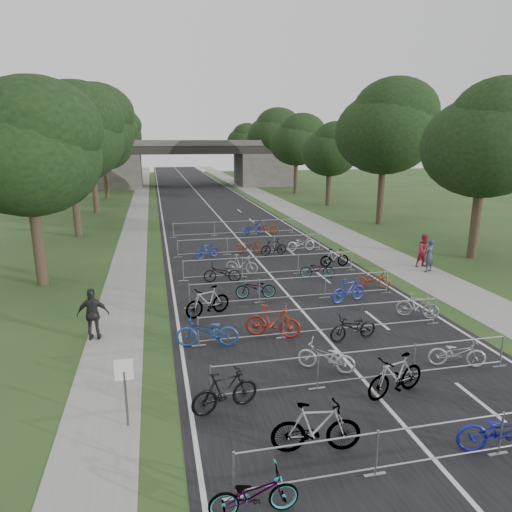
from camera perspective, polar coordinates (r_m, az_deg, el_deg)
The scene contains 56 objects.
ground at distance 11.86m, azimuth 21.82°, elevation -23.04°, with size 200.00×200.00×0.00m, color #28481F.
road at distance 58.30m, azimuth -6.83°, elevation 7.27°, with size 11.00×140.00×0.01m, color black.
sidewalk_right at distance 59.63m, azimuth 0.90°, elevation 7.52°, with size 3.00×140.00×0.01m, color gray.
sidewalk_left at distance 58.02m, azimuth -14.27°, elevation 6.90°, with size 2.00×140.00×0.01m, color gray.
lane_markings at distance 58.30m, azimuth -6.83°, elevation 7.26°, with size 0.12×140.00×0.00m, color silver.
overpass_bridge at distance 72.90m, azimuth -8.17°, elevation 11.39°, with size 31.00×8.00×7.05m.
park_sign at distance 12.06m, azimuth -16.10°, elevation -14.68°, with size 0.45×0.06×1.83m.
tree_left_0 at distance 24.15m, azimuth -26.47°, elevation 11.61°, with size 6.72×6.72×10.25m.
tree_right_0 at distance 30.20m, azimuth 26.96°, elevation 12.63°, with size 7.17×7.17×10.93m.
tree_left_1 at distance 35.94m, azimuth -22.16°, elevation 13.74°, with size 7.56×7.56×11.53m.
tree_right_1 at distance 40.26m, azimuth 16.03°, elevation 15.01°, with size 8.18×8.18×12.47m.
tree_left_2 at distance 47.84m, azimuth -19.96°, elevation 14.78°, with size 8.40×8.40×12.81m.
tree_right_2 at distance 51.16m, azimuth 9.36°, elevation 12.90°, with size 6.16×6.16×9.39m.
tree_left_3 at distance 59.76m, azimuth -18.44°, elevation 13.06°, with size 6.72×6.72×10.25m.
tree_right_3 at distance 62.45m, azimuth 5.20°, elevation 14.13°, with size 7.17×7.17×10.93m.
tree_left_4 at distance 71.72m, azimuth -17.59°, elevation 13.86°, with size 7.56×7.56×11.53m.
tree_right_4 at distance 73.98m, azimuth 2.30°, elevation 14.94°, with size 8.18×8.18×12.47m.
tree_left_5 at distance 83.70m, azimuth -16.97°, elevation 14.43°, with size 8.40×8.40×12.81m.
tree_right_5 at distance 85.64m, azimuth 0.17°, elevation 13.55°, with size 6.16×6.16×9.39m.
tree_left_6 at distance 95.67m, azimuth -16.41°, elevation 13.39°, with size 6.72×6.72×10.25m.
tree_right_6 at distance 97.37m, azimuth -1.44°, elevation 14.21°, with size 7.17×7.17×10.93m.
barrier_row_0 at distance 11.54m, azimuth 22.08°, elevation -20.87°, with size 9.70×0.08×1.10m.
barrier_row_1 at distance 14.17m, azimuth 13.70°, elevation -13.25°, with size 9.70×0.08×1.10m.
barrier_row_2 at distance 17.15m, azimuth 8.40°, elevation -7.98°, with size 9.70×0.08×1.10m.
barrier_row_3 at distance 20.52m, azimuth 4.62°, elevation -4.11°, with size 9.70×0.08×1.10m.
barrier_row_4 at distance 24.20m, azimuth 1.84°, elevation -1.20°, with size 9.70×0.08×1.10m.
barrier_row_5 at distance 28.92m, azimuth -0.63°, elevation 1.37°, with size 9.70×0.08×1.10m.
barrier_row_6 at distance 34.69m, azimuth -2.70°, elevation 3.53°, with size 9.70×0.08×1.10m.
bike_0 at distance 9.78m, azimuth -0.27°, elevation -27.61°, with size 0.61×1.76×0.93m, color #97999E.
bike_1 at distance 11.20m, azimuth 7.53°, elevation -20.50°, with size 0.59×2.09×1.26m, color #97999E.
bike_2 at distance 12.48m, azimuth 28.62°, elevation -18.69°, with size 0.75×2.14×1.13m, color navy.
bike_4 at distance 12.57m, azimuth -3.91°, elevation -16.51°, with size 0.54×1.90×1.14m, color black.
bike_5 at distance 14.64m, azimuth 8.75°, elevation -12.35°, with size 0.63×1.82×0.95m, color #B8B9C1.
bike_6 at distance 13.74m, azimuth 17.07°, elevation -14.13°, with size 0.57×2.01×1.21m, color #97999E.
bike_7 at distance 16.06m, azimuth 23.83°, elevation -11.02°, with size 0.62×1.78×0.93m, color #A5A5AD.
bike_8 at distance 16.07m, azimuth -6.11°, elevation -9.39°, with size 0.75×2.16×1.13m, color #1A4391.
bike_9 at distance 16.72m, azimuth 2.12°, elevation -8.18°, with size 0.58×2.04×1.23m, color maroon.
bike_10 at distance 16.89m, azimuth 12.08°, elevation -8.73°, with size 0.65×1.85×0.97m, color black.
bike_11 at distance 19.62m, azimuth 19.53°, elevation -5.92°, with size 0.47×1.67×1.00m, color gray.
bike_12 at distance 18.78m, azimuth -6.06°, elevation -5.69°, with size 0.57×2.03×1.22m, color #97999E.
bike_13 at distance 20.72m, azimuth -0.04°, elevation -4.07°, with size 0.64×1.82×0.96m, color #97999E.
bike_14 at distance 20.68m, azimuth 11.48°, elevation -4.21°, with size 0.51×1.81×1.09m, color #1D329F.
bike_15 at distance 22.83m, azimuth 14.40°, elevation -2.84°, with size 0.61×1.74×0.91m, color maroon.
bike_16 at distance 23.10m, azimuth -4.23°, elevation -2.11°, with size 0.66×1.90×1.00m, color black.
bike_17 at distance 24.44m, azimuth -1.81°, elevation -1.07°, with size 0.50×1.79×1.07m, color #95949B.
bike_18 at distance 23.99m, azimuth 7.66°, elevation -1.67°, with size 0.62×1.77×0.93m, color #97999E.
bike_19 at distance 26.26m, azimuth 9.78°, elevation -0.23°, with size 0.49×1.72×1.03m, color #97999E.
bike_20 at distance 27.95m, azimuth -6.11°, elevation 0.72°, with size 0.46×1.62×0.98m, color navy.
bike_21 at distance 28.90m, azimuth -0.92°, elevation 1.18°, with size 0.61×1.74×0.91m, color maroon.
bike_22 at distance 28.48m, azimuth 2.24°, elevation 1.12°, with size 0.49×1.75×1.05m, color black.
bike_23 at distance 29.78m, azimuth 5.65°, elevation 1.60°, with size 0.67×1.91×1.00m, color #A9ABB1.
bike_26 at distance 34.60m, azimuth -0.47°, elevation 3.54°, with size 0.74×2.12×1.12m, color navy.
bike_27 at distance 35.16m, azimuth 1.45°, elevation 3.60°, with size 0.46×1.64×0.99m, color maroon.
pedestrian_a at distance 26.47m, azimuth 20.82°, elevation 0.05°, with size 0.67×0.44×1.84m, color #2D3343.
pedestrian_b at distance 27.39m, azimuth 20.32°, elevation 0.59°, with size 0.92×0.71×1.88m, color maroon.
pedestrian_c at distance 17.43m, azimuth -19.68°, elevation -6.89°, with size 1.12×0.47×1.91m, color black.
Camera 1 is at (-5.85, -7.58, 6.99)m, focal length 32.00 mm.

